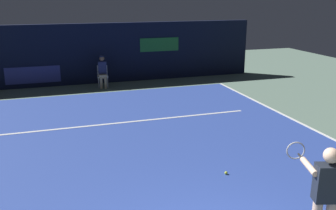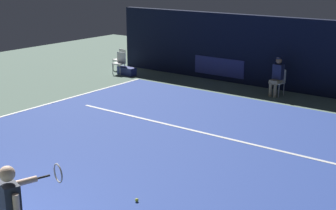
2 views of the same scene
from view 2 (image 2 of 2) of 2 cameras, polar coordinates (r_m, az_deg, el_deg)
ground_plane at (r=11.72m, az=-3.01°, el=-5.66°), size 30.21×30.21×0.00m
court_surface at (r=11.72m, az=-3.01°, el=-5.63°), size 10.50×11.94×0.01m
line_sideline_right at (r=15.41m, az=-18.02°, el=-1.05°), size 0.10×11.94×0.01m
line_service at (r=13.28m, az=2.79°, el=-2.95°), size 8.19×0.10×0.01m
back_wall at (r=17.93m, az=13.38°, el=5.82°), size 14.67×0.33×2.60m
line_judge_on_chair at (r=17.12m, az=12.64°, el=3.32°), size 0.47×0.55×1.32m
courtside_chair_near at (r=20.36m, az=-5.67°, el=5.07°), size 0.48×0.46×0.88m
courtside_chair_far at (r=21.15m, az=-5.62°, el=5.48°), size 0.51×0.49×0.88m
tennis_ball at (r=9.41m, az=-3.67°, el=-11.04°), size 0.07×0.07×0.07m
equipment_bag at (r=20.14m, az=-4.85°, el=3.98°), size 0.87×0.40×0.32m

